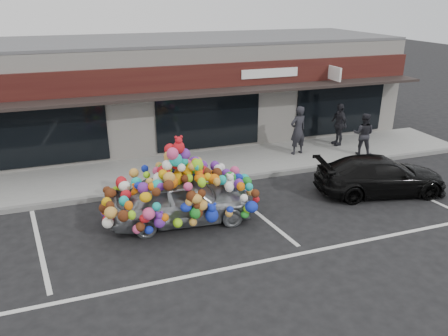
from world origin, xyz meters
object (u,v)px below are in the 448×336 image
object	(u,v)px
pedestrian_b	(363,134)
pedestrian_c	(339,124)
pedestrian_a	(298,130)
black_sedan	(381,175)
toy_car	(181,194)

from	to	relation	value
pedestrian_b	pedestrian_c	xyz separation A→B (m)	(-0.24, 1.35, 0.05)
pedestrian_c	pedestrian_a	bearing A→B (deg)	-76.35
black_sedan	pedestrian_c	xyz separation A→B (m)	(1.20, 4.34, 0.42)
toy_car	pedestrian_b	distance (m)	8.42
toy_car	pedestrian_c	world-z (taller)	toy_car
black_sedan	pedestrian_b	size ratio (longest dim) A/B	2.52
pedestrian_a	pedestrian_c	bearing A→B (deg)	-178.49
pedestrian_a	pedestrian_b	world-z (taller)	pedestrian_a
toy_car	black_sedan	distance (m)	6.53
toy_car	pedestrian_c	distance (m)	8.75
pedestrian_b	pedestrian_c	bearing A→B (deg)	-38.79
pedestrian_c	toy_car	bearing A→B (deg)	-60.49
toy_car	pedestrian_a	xyz separation A→B (m)	(5.57, 3.64, 0.27)
toy_car	pedestrian_c	bearing A→B (deg)	-57.54
pedestrian_b	pedestrian_c	world-z (taller)	pedestrian_c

